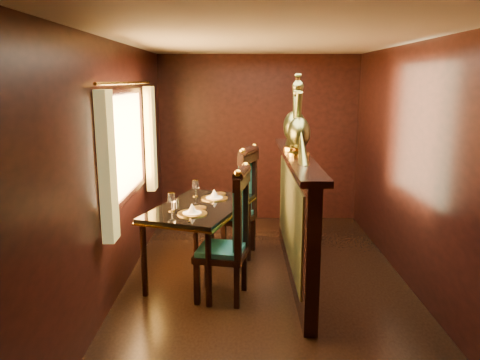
{
  "coord_description": "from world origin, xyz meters",
  "views": [
    {
      "loc": [
        -0.26,
        -4.57,
        2.13
      ],
      "look_at": [
        -0.27,
        0.3,
        1.08
      ],
      "focal_mm": 35.0,
      "sensor_mm": 36.0,
      "label": 1
    }
  ],
  "objects_px": {
    "chair_left": "(234,231)",
    "chair_right": "(242,199)",
    "peacock_left": "(299,119)",
    "dining_table": "(200,212)",
    "peacock_right": "(295,113)"
  },
  "relations": [
    {
      "from": "chair_right",
      "to": "peacock_right",
      "type": "relative_size",
      "value": 1.65
    },
    {
      "from": "chair_left",
      "to": "peacock_left",
      "type": "height_order",
      "value": "peacock_left"
    },
    {
      "from": "dining_table",
      "to": "chair_left",
      "type": "distance_m",
      "value": 0.65
    },
    {
      "from": "peacock_left",
      "to": "peacock_right",
      "type": "xyz_separation_m",
      "value": [
        0.0,
        0.4,
        0.03
      ]
    },
    {
      "from": "chair_left",
      "to": "chair_right",
      "type": "xyz_separation_m",
      "value": [
        0.08,
        1.17,
        0.02
      ]
    },
    {
      "from": "dining_table",
      "to": "peacock_left",
      "type": "relative_size",
      "value": 2.06
    },
    {
      "from": "chair_left",
      "to": "chair_right",
      "type": "relative_size",
      "value": 0.98
    },
    {
      "from": "chair_left",
      "to": "peacock_right",
      "type": "relative_size",
      "value": 1.61
    },
    {
      "from": "dining_table",
      "to": "peacock_right",
      "type": "height_order",
      "value": "peacock_right"
    },
    {
      "from": "chair_right",
      "to": "dining_table",
      "type": "bearing_deg",
      "value": -104.0
    },
    {
      "from": "chair_right",
      "to": "peacock_right",
      "type": "bearing_deg",
      "value": -9.84
    },
    {
      "from": "dining_table",
      "to": "peacock_right",
      "type": "distance_m",
      "value": 1.49
    },
    {
      "from": "dining_table",
      "to": "chair_left",
      "type": "relative_size",
      "value": 1.17
    },
    {
      "from": "peacock_left",
      "to": "peacock_right",
      "type": "bearing_deg",
      "value": 90.0
    },
    {
      "from": "chair_left",
      "to": "peacock_left",
      "type": "relative_size",
      "value": 1.76
    }
  ]
}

